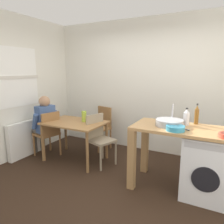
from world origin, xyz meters
name	(u,v)px	position (x,y,z in m)	size (l,w,h in m)	color
ground_plane	(108,188)	(0.00, 0.00, 0.00)	(5.46, 5.46, 0.00)	black
wall_back	(149,87)	(0.00, 1.75, 1.35)	(4.60, 0.10, 2.70)	silver
wall_window_side	(3,89)	(-2.15, 0.00, 1.35)	(0.12, 3.80, 2.70)	silver
radiator	(26,139)	(-2.02, 0.30, 0.35)	(0.10, 0.80, 0.70)	white
dining_table	(75,127)	(-1.04, 0.60, 0.64)	(1.10, 0.76, 0.74)	#9E7042
chair_person_seat	(48,132)	(-1.58, 0.48, 0.51)	(0.48, 0.48, 0.90)	olive
chair_opposite	(99,137)	(-0.56, 0.67, 0.51)	(0.51, 0.51, 0.90)	gray
chair_spare_by_wall	(101,125)	(-0.92, 1.37, 0.51)	(0.49, 0.49, 0.90)	olive
seated_person	(43,122)	(-1.74, 0.52, 0.67)	(0.54, 0.54, 1.20)	#595651
kitchen_counter	(172,137)	(0.77, 0.46, 0.76)	(1.50, 0.68, 0.92)	tan
washing_machine	(207,166)	(1.25, 0.46, 0.43)	(0.60, 0.61, 0.86)	silver
sink_basin	(169,123)	(0.72, 0.46, 0.97)	(0.38, 0.38, 0.09)	#9EA0A5
tap	(172,114)	(0.72, 0.64, 1.06)	(0.02, 0.02, 0.28)	#B2B2B7
bottle_tall_green	(186,117)	(0.92, 0.62, 1.03)	(0.08, 0.08, 0.25)	silver
bottle_squat_brown	(197,115)	(1.04, 0.74, 1.05)	(0.06, 0.06, 0.30)	brown
mixing_bowl	(175,128)	(0.84, 0.26, 0.96)	(0.24, 0.24, 0.07)	teal
vase	(84,116)	(-0.89, 0.70, 0.84)	(0.09, 0.09, 0.20)	#A8C63D
scissors	(184,129)	(0.93, 0.36, 0.92)	(0.15, 0.06, 0.01)	#B2B2B7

